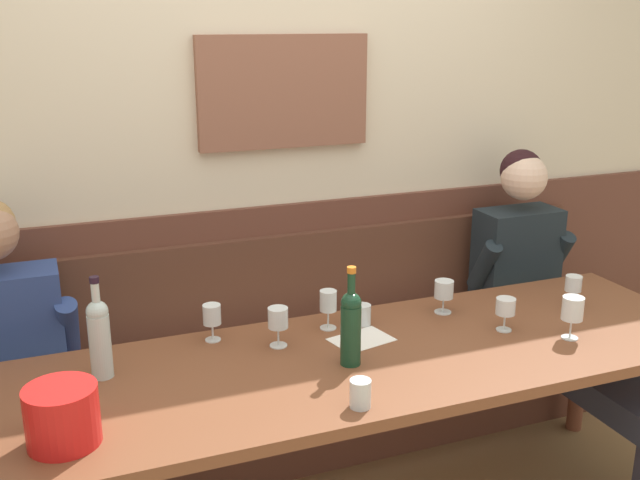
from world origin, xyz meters
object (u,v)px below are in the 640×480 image
wall_bench (294,391)px  water_tumbler_right (360,394)px  ice_bucket (62,416)px  person_right_seat (6,416)px  wine_glass_center_front (212,317)px  person_left_seat (560,311)px  dining_table (356,376)px  wine_glass_mid_left (329,303)px  wine_bottle_clear_water (351,325)px  water_tumbler_center (362,315)px  wine_glass_right_end (573,285)px  wine_glass_left_end (444,291)px  wine_bottle_green_tall (99,335)px  wine_glass_near_bucket (505,308)px  wine_glass_center_rear (573,309)px  wine_glass_mid_right (278,320)px

wall_bench → water_tumbler_right: bearing=-97.5°
ice_bucket → wall_bench: bearing=41.7°
person_right_seat → wine_glass_center_front: person_right_seat is taller
person_left_seat → water_tumbler_right: size_ratio=14.69×
dining_table → wine_glass_mid_left: bearing=89.6°
person_left_seat → wine_glass_center_front: 1.54m
wine_bottle_clear_water → water_tumbler_center: 0.35m
wine_glass_mid_left → water_tumbler_right: wine_glass_mid_left is taller
ice_bucket → wine_glass_right_end: (1.93, 0.29, 0.01)m
wine_glass_right_end → wine_bottle_clear_water: bearing=-172.3°
wine_glass_left_end → wine_glass_center_front: bearing=175.3°
water_tumbler_right → water_tumbler_center: (0.26, 0.55, -0.00)m
wine_bottle_green_tall → ice_bucket: bearing=-110.5°
person_right_seat → wine_glass_mid_left: person_right_seat is taller
dining_table → wine_glass_right_end: 1.00m
person_left_seat → wine_glass_center_front: size_ratio=9.43×
wine_glass_center_front → water_tumbler_center: 0.56m
wine_bottle_clear_water → wine_bottle_green_tall: bearing=165.0°
dining_table → wine_glass_near_bucket: (0.60, 0.01, 0.16)m
person_left_seat → wall_bench: bearing=162.5°
wine_bottle_clear_water → wine_glass_center_rear: bearing=-7.0°
wine_glass_left_end → wine_glass_mid_right: bearing=-175.3°
dining_table → wine_glass_mid_right: size_ratio=18.81×
dining_table → wine_glass_center_rear: bearing=-10.2°
person_left_seat → person_right_seat: bearing=-179.5°
ice_bucket → wine_glass_mid_left: ice_bucket is taller
wine_bottle_clear_water → wine_glass_mid_left: wine_bottle_clear_water is taller
wine_bottle_green_tall → wine_glass_near_bucket: wine_bottle_green_tall is taller
wine_glass_center_rear → wine_glass_mid_right: wine_glass_center_rear is taller
ice_bucket → wine_glass_near_bucket: bearing=7.4°
dining_table → person_right_seat: (-1.12, 0.29, -0.07)m
wine_bottle_green_tall → wine_glass_near_bucket: 1.42m
wine_bottle_clear_water → wine_glass_mid_right: bearing=129.1°
wine_bottle_green_tall → water_tumbler_center: size_ratio=4.31×
person_left_seat → wine_glass_center_front: person_left_seat is taller
wine_glass_center_rear → wine_glass_center_front: bearing=159.4°
person_right_seat → wine_glass_center_front: (0.70, 0.03, 0.23)m
wine_glass_left_end → water_tumbler_right: (-0.60, -0.55, -0.05)m
wine_glass_near_bucket → wine_glass_mid_left: bearing=157.0°
wine_glass_right_end → water_tumbler_center: (-0.85, 0.15, -0.05)m
wine_bottle_clear_water → water_tumbler_right: (-0.09, -0.27, -0.10)m
dining_table → wine_glass_mid_right: bearing=140.6°
wine_glass_center_rear → wine_glass_mid_left: 0.87m
wine_glass_mid_right → wall_bench: bearing=65.0°
person_right_seat → wine_glass_near_bucket: size_ratio=9.93×
wine_bottle_green_tall → water_tumbler_right: size_ratio=3.91×
wine_glass_near_bucket → water_tumbler_right: bearing=-156.5°
wine_glass_mid_right → wine_glass_near_bucket: (0.82, -0.17, -0.01)m
wine_glass_mid_right → wine_glass_right_end: bearing=-4.0°
dining_table → person_right_seat: size_ratio=2.16×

